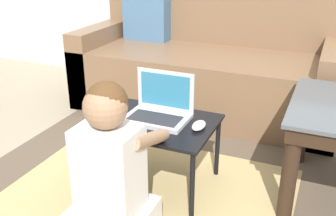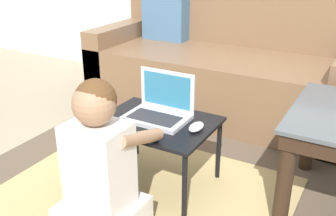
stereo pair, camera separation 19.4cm
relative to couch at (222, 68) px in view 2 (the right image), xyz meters
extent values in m
plane|color=gray|center=(0.18, -1.08, -0.31)|extent=(16.00, 16.00, 0.00)
cube|color=brown|center=(0.11, -1.35, -0.31)|extent=(1.93, 1.76, 0.01)
cube|color=tan|center=(0.11, -1.35, -0.30)|extent=(1.39, 1.27, 0.00)
cube|color=brown|center=(0.01, -0.05, -0.09)|extent=(1.88, 0.84, 0.45)
cube|color=brown|center=(0.01, 0.27, 0.37)|extent=(1.88, 0.19, 0.47)
cube|color=brown|center=(-0.85, -0.05, -0.02)|extent=(0.16, 0.84, 0.57)
cube|color=#426689|center=(-0.55, 0.11, 0.31)|extent=(0.36, 0.14, 0.36)
cylinder|color=black|center=(0.76, -1.15, -0.08)|extent=(0.07, 0.07, 0.47)
cylinder|color=black|center=(0.76, -0.59, -0.08)|extent=(0.07, 0.07, 0.47)
cube|color=black|center=(0.11, -1.13, 0.04)|extent=(0.57, 0.44, 0.02)
cylinder|color=black|center=(-0.15, -1.32, -0.14)|extent=(0.02, 0.02, 0.34)
cylinder|color=black|center=(0.37, -1.32, -0.14)|extent=(0.02, 0.02, 0.34)
cylinder|color=black|center=(-0.15, -0.93, -0.14)|extent=(0.02, 0.02, 0.34)
cylinder|color=black|center=(0.37, -0.93, -0.14)|extent=(0.02, 0.02, 0.34)
cube|color=#B7BCC6|center=(0.10, -1.11, 0.06)|extent=(0.31, 0.22, 0.02)
cube|color=#28282D|center=(0.10, -1.13, 0.07)|extent=(0.25, 0.13, 0.00)
cube|color=#B7BCC6|center=(0.10, -1.01, 0.17)|extent=(0.31, 0.01, 0.21)
cube|color=teal|center=(0.10, -1.01, 0.17)|extent=(0.27, 0.00, 0.17)
ellipsoid|color=silver|center=(0.32, -1.12, 0.06)|extent=(0.06, 0.11, 0.03)
cube|color=silver|center=(0.10, -1.57, 0.03)|extent=(0.25, 0.19, 0.37)
sphere|color=#9E7556|center=(0.10, -1.57, 0.30)|extent=(0.17, 0.17, 0.17)
sphere|color=brown|center=(0.10, -1.56, 0.31)|extent=(0.16, 0.16, 0.16)
cylinder|color=#9E7556|center=(-0.01, -1.43, 0.12)|extent=(0.06, 0.30, 0.14)
cylinder|color=#9E7556|center=(0.22, -1.43, 0.12)|extent=(0.06, 0.30, 0.14)
camera|label=1|loc=(0.85, -2.72, 0.87)|focal=42.00mm
camera|label=2|loc=(1.03, -2.63, 0.87)|focal=42.00mm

